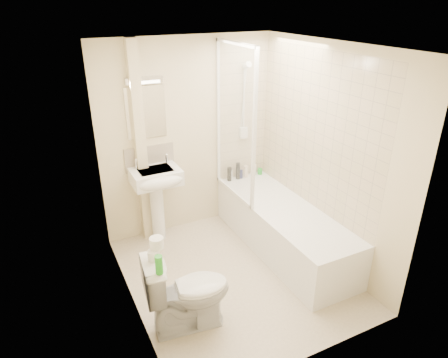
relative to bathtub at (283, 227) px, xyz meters
name	(u,v)px	position (x,y,z in m)	size (l,w,h in m)	color
floor	(235,274)	(-0.75, -0.20, -0.29)	(2.50, 2.50, 0.00)	beige
wall_back	(188,138)	(-0.75, 1.05, 0.91)	(2.20, 0.02, 2.40)	beige
wall_left	(123,198)	(-1.85, -0.20, 0.91)	(0.02, 2.50, 2.40)	beige
wall_right	(326,156)	(0.35, -0.20, 0.91)	(0.02, 2.50, 2.40)	beige
ceiling	(238,46)	(-0.75, -0.20, 2.11)	(2.20, 2.50, 0.02)	white
tile_back	(243,113)	(0.00, 1.04, 1.14)	(0.70, 0.01, 1.75)	beige
tile_right	(315,132)	(0.34, 0.00, 1.14)	(0.01, 2.10, 1.75)	beige
pipe_boxing	(140,147)	(-1.37, 0.99, 0.91)	(0.12, 0.12, 2.40)	beige
splashback	(150,158)	(-1.26, 1.04, 0.74)	(0.60, 0.01, 0.30)	beige
mirror	(146,113)	(-1.26, 1.04, 1.29)	(0.46, 0.01, 0.60)	white
strip_light	(144,80)	(-1.26, 1.02, 1.66)	(0.42, 0.07, 0.07)	silver
bathtub	(283,227)	(0.00, 0.00, 0.00)	(0.70, 2.10, 0.55)	white
shower_screen	(235,123)	(-0.35, 0.60, 1.16)	(0.04, 0.92, 1.80)	white
shower_fixture	(245,104)	(0.00, 0.99, 1.26)	(0.10, 0.16, 0.99)	white
pedestal_sink	(157,185)	(-1.26, 0.81, 0.47)	(0.56, 0.50, 1.08)	white
bottle_black_a	(230,174)	(-0.22, 0.96, 0.35)	(0.06, 0.06, 0.19)	black
bottle_white_a	(231,175)	(-0.21, 0.96, 0.33)	(0.05, 0.05, 0.14)	white
bottle_black_b	(238,171)	(-0.10, 0.96, 0.37)	(0.06, 0.06, 0.22)	black
bottle_blue	(241,174)	(-0.05, 0.96, 0.32)	(0.05, 0.05, 0.12)	navy
bottle_cream	(246,172)	(0.03, 0.96, 0.34)	(0.06, 0.06, 0.16)	beige
bottle_white_b	(254,170)	(0.15, 0.96, 0.34)	(0.05, 0.05, 0.16)	white
bottle_green	(260,171)	(0.25, 0.96, 0.30)	(0.06, 0.06, 0.08)	green
toilet	(188,291)	(-1.47, -0.66, 0.10)	(0.80, 0.52, 0.77)	white
toilet_roll_lower	(153,255)	(-1.73, -0.59, 0.53)	(0.10, 0.10, 0.09)	white
toilet_roll_upper	(157,243)	(-1.69, -0.56, 0.62)	(0.12, 0.12, 0.10)	white
green_bottle	(159,265)	(-1.74, -0.78, 0.56)	(0.06, 0.06, 0.16)	green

